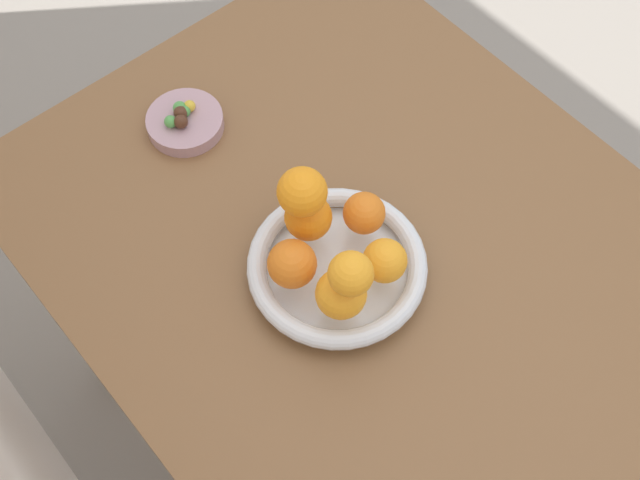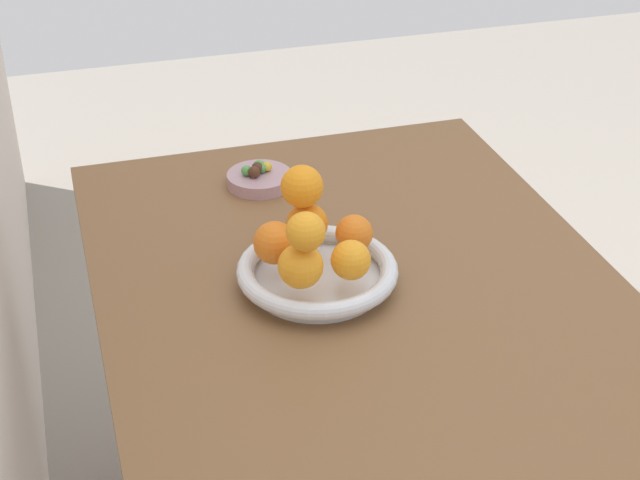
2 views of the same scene
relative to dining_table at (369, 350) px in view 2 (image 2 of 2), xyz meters
The scene contains 16 objects.
dining_table is the anchor object (origin of this frame).
fruit_bowl 0.14m from the dining_table, 46.24° to the left, with size 0.24×0.24×0.04m.
candy_dish 0.41m from the dining_table, 10.12° to the left, with size 0.11×0.11×0.02m, color #B28C99.
orange_0 0.21m from the dining_table, 26.86° to the left, with size 0.06×0.06×0.06m, color orange.
orange_1 0.21m from the dining_table, 56.27° to the left, with size 0.06×0.06×0.06m, color orange.
orange_2 0.19m from the dining_table, 84.95° to the left, with size 0.06×0.06×0.06m, color orange.
orange_3 0.16m from the dining_table, 71.61° to the left, with size 0.06×0.06×0.06m, color orange.
orange_4 0.17m from the dining_table, ahead, with size 0.06×0.06×0.06m, color orange.
orange_5 0.24m from the dining_table, 87.02° to the left, with size 0.05×0.05×0.05m, color orange.
orange_6 0.26m from the dining_table, 28.87° to the left, with size 0.06×0.06×0.06m, color orange.
candy_ball_0 0.42m from the dining_table, ahead, with size 0.02×0.02×0.02m, color gold.
candy_ball_1 0.42m from the dining_table, ahead, with size 0.02×0.02×0.02m, color #4C9947.
candy_ball_2 0.40m from the dining_table, 12.06° to the left, with size 0.02×0.02×0.02m, color #472819.
candy_ball_3 0.42m from the dining_table, 13.29° to the left, with size 0.02×0.02×0.02m, color #4C9947.
candy_ball_4 0.41m from the dining_table, ahead, with size 0.02×0.02×0.02m, color #4C9947.
candy_ball_5 0.42m from the dining_table, 10.37° to the left, with size 0.02×0.02×0.02m, color #472819.
Camera 2 is at (-1.08, 0.40, 1.54)m, focal length 55.00 mm.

